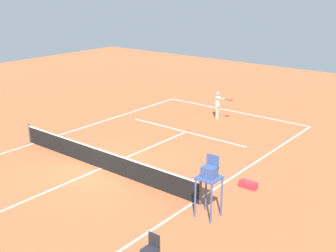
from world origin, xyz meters
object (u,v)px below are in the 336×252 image
at_px(player_serving, 218,103).
at_px(courtside_chair_near, 151,247).
at_px(umpire_chair, 209,177).
at_px(tennis_ball, 196,118).
at_px(equipment_bag, 248,185).

xyz_separation_m(player_serving, courtside_chair_near, (-6.50, 14.10, -0.54)).
xyz_separation_m(player_serving, umpire_chair, (-6.33, 10.66, 0.54)).
height_order(tennis_ball, umpire_chair, umpire_chair).
distance_m(player_serving, courtside_chair_near, 15.54).
height_order(courtside_chair_near, equipment_bag, courtside_chair_near).
height_order(player_serving, tennis_ball, player_serving).
bearing_deg(courtside_chair_near, umpire_chair, -87.18).
xyz_separation_m(tennis_ball, equipment_bag, (-7.43, 6.71, 0.12)).
distance_m(player_serving, equipment_bag, 9.98).
height_order(tennis_ball, equipment_bag, equipment_bag).
distance_m(player_serving, umpire_chair, 12.40).
height_order(umpire_chair, courtside_chair_near, umpire_chair).
distance_m(tennis_ball, equipment_bag, 10.01).
relative_size(courtside_chair_near, equipment_bag, 1.25).
relative_size(player_serving, courtside_chair_near, 1.88).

